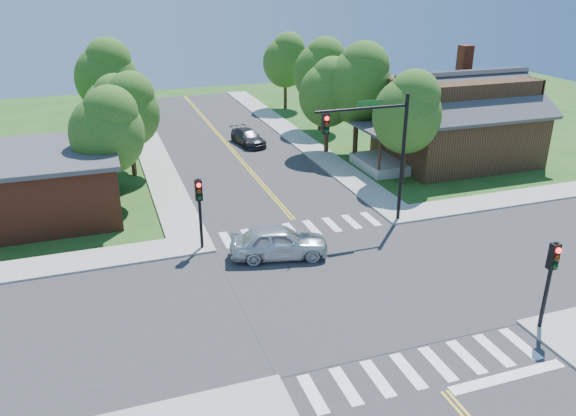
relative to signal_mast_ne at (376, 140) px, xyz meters
name	(u,v)px	position (x,y,z in m)	size (l,w,h in m)	color
ground	(349,284)	(-3.91, -5.59, -4.85)	(100.00, 100.00, 0.00)	#224C17
road_ns	(349,284)	(-3.91, -5.59, -4.83)	(10.00, 90.00, 0.04)	#2D2D30
road_ew	(349,284)	(-3.91, -5.59, -4.83)	(90.00, 10.00, 0.04)	#2D2D30
intersection_patch	(349,284)	(-3.91, -5.59, -4.85)	(10.20, 10.20, 0.06)	#2D2D30
sidewalk_ne	(448,152)	(11.90, 10.23, -4.78)	(40.00, 40.00, 0.14)	#9E9B93
sidewalk_nw	(5,202)	(-19.73, 10.23, -4.78)	(40.00, 40.00, 0.14)	#9E9B93
crosswalk_north	(302,229)	(-3.91, 0.61, -4.80)	(8.85, 2.00, 0.01)	white
crosswalk_south	(423,367)	(-3.91, -11.79, -4.80)	(8.85, 2.00, 0.01)	white
centerline	(349,283)	(-3.91, -5.59, -4.80)	(0.30, 90.00, 0.01)	gold
stop_bar	(508,378)	(-1.41, -13.19, -4.85)	(4.60, 0.45, 0.09)	white
signal_mast_ne	(376,140)	(0.00, 0.00, 0.00)	(5.30, 0.42, 7.20)	black
signal_pole_se	(551,270)	(1.69, -11.21, -2.19)	(0.34, 0.42, 3.80)	black
signal_pole_nw	(199,201)	(-9.51, -0.01, -2.19)	(0.34, 0.42, 3.80)	black
house_ne	(457,116)	(11.19, 8.65, -1.52)	(13.05, 8.80, 7.11)	black
building_nw	(25,185)	(-18.11, 7.61, -2.97)	(10.40, 8.40, 3.73)	brown
tree_e_a	(409,110)	(5.03, 5.28, 0.10)	(4.45, 4.22, 7.56)	#382314
tree_e_b	(360,82)	(4.95, 12.28, 0.77)	(5.05, 4.79, 8.58)	#382314
tree_e_c	(322,70)	(5.20, 20.23, 0.48)	(4.78, 4.54, 8.13)	#382314
tree_e_d	(286,59)	(5.05, 29.38, 0.21)	(4.55, 4.32, 7.73)	#382314
tree_w_a	(108,128)	(-13.22, 7.64, -0.10)	(4.26, 4.05, 7.25)	#382314
tree_w_b	(113,108)	(-12.61, 14.46, -0.38)	(4.01, 3.81, 6.82)	#382314
tree_w_c	(107,74)	(-12.56, 22.69, 0.66)	(4.95, 4.70, 8.41)	#382314
tree_w_d	(105,72)	(-12.48, 31.22, -0.43)	(3.97, 3.77, 6.75)	#382314
tree_house	(329,91)	(2.97, 13.40, 0.01)	(4.36, 4.15, 7.42)	#382314
tree_bldg	(129,108)	(-11.67, 12.94, -0.16)	(4.22, 4.01, 7.17)	#382314
car_silver	(279,243)	(-6.10, -2.09, -4.04)	(5.08, 2.91, 1.63)	silver
car_dgrey	(248,138)	(-2.29, 17.58, -4.23)	(2.39, 4.48, 1.24)	#2B2D30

